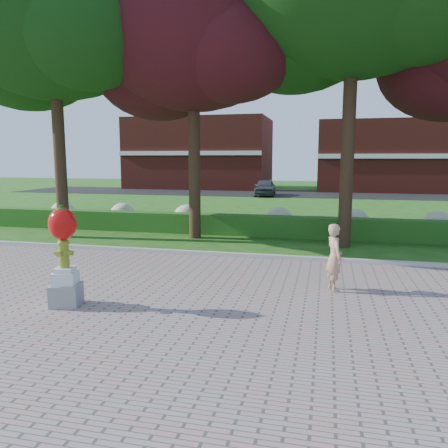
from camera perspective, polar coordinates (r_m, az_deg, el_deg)
name	(u,v)px	position (r m, az deg, el deg)	size (l,w,h in m)	color
ground	(202,285)	(10.65, -2.94, -7.90)	(100.00, 100.00, 0.00)	#225214
walkway	(129,356)	(7.14, -12.32, -16.49)	(40.00, 14.00, 0.04)	gray
curb	(229,255)	(13.45, 0.63, -4.07)	(40.00, 0.18, 0.15)	#ADADA5
lawn_hedge	(251,225)	(17.25, 3.54, -0.17)	(24.00, 0.70, 0.80)	#1E4C15
hydrangea_row	(269,219)	(18.12, 5.86, 0.70)	(20.10, 1.10, 0.99)	#BCBD91
street	(292,194)	(38.03, 8.93, 3.94)	(50.00, 8.00, 0.02)	black
building_left	(200,154)	(45.66, -3.14, 9.17)	(14.00, 8.00, 7.00)	maroon
building_right	(384,156)	(44.10, 20.17, 8.30)	(12.00, 8.00, 6.40)	maroon
tree_far_left	(51,21)	(18.60, -21.65, 23.43)	(9.00, 7.68, 11.66)	black
tree_mid_left	(191,39)	(17.19, -4.32, 22.98)	(8.25, 7.04, 10.69)	black
hydrant_sculpture	(64,253)	(9.38, -20.18, -3.57)	(0.68, 0.68, 2.06)	gray
woman	(334,257)	(10.19, 14.21, -4.23)	(0.56, 0.37, 1.53)	tan
parked_car	(265,187)	(35.62, 5.38, 4.82)	(1.61, 4.00, 1.36)	#3D3F44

